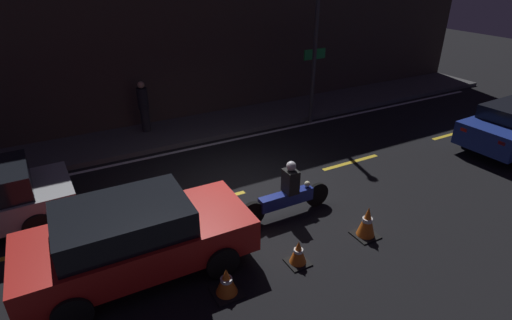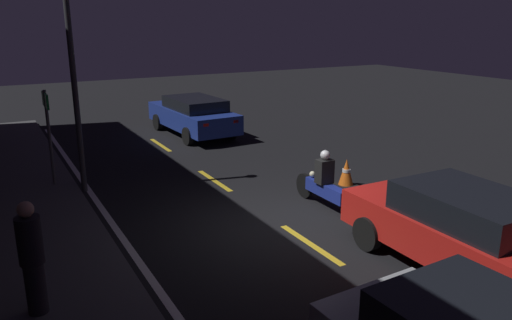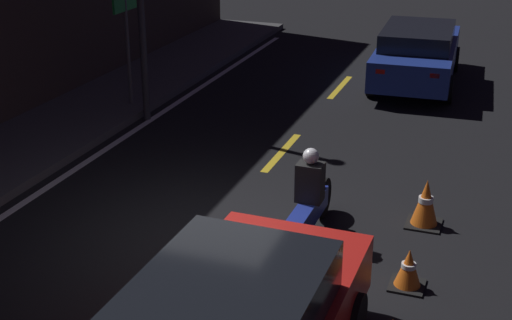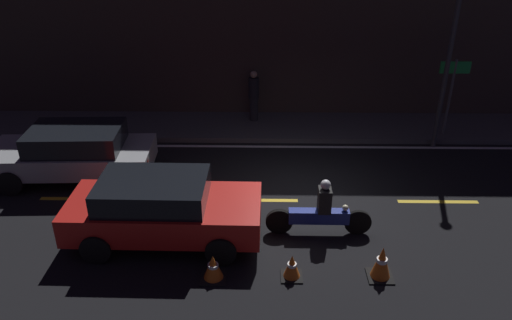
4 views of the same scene
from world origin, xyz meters
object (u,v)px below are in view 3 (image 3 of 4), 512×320
at_px(motorcycle, 307,207).
at_px(shop_sign, 126,25).
at_px(sedan_blue, 417,53).
at_px(traffic_cone_far, 426,203).
at_px(traffic_cone_mid, 408,269).

height_order(motorcycle, shop_sign, shop_sign).
height_order(sedan_blue, motorcycle, sedan_blue).
bearing_deg(shop_sign, motorcycle, -130.33).
xyz_separation_m(sedan_blue, traffic_cone_far, (-7.48, -1.23, -0.41)).
distance_m(traffic_cone_mid, shop_sign, 8.61).
distance_m(traffic_cone_far, shop_sign, 7.65).
height_order(motorcycle, traffic_cone_far, motorcycle).
bearing_deg(sedan_blue, shop_sign, 124.25).
bearing_deg(traffic_cone_mid, motorcycle, 65.91).
relative_size(traffic_cone_mid, traffic_cone_far, 0.73).
relative_size(sedan_blue, traffic_cone_mid, 8.95).
relative_size(sedan_blue, shop_sign, 1.95).
distance_m(sedan_blue, traffic_cone_far, 7.59).
bearing_deg(sedan_blue, traffic_cone_mid, -174.96).
xyz_separation_m(sedan_blue, traffic_cone_mid, (-9.24, -1.26, -0.51)).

